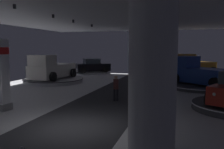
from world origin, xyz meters
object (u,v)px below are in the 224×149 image
Objects in this scene: display_platform_deep_right at (194,76)px; pickup_truck_far_right at (199,73)px; pickup_truck_far_left at (51,69)px; display_car_deep_left at (93,66)px; display_platform_far_right at (202,86)px; pickup_truck_deep_right at (192,66)px; display_platform_far_left at (53,80)px; column_right at (152,65)px; display_platform_deep_left at (93,73)px; visitor_walking_near at (116,87)px.

display_platform_deep_right is 7.11m from pickup_truck_far_right.
display_car_deep_left is (1.00, 8.36, -0.26)m from pickup_truck_far_left.
display_platform_far_right is (13.51, 0.77, -1.14)m from pickup_truck_far_left.
display_car_deep_left is 14.66m from display_platform_far_right.
pickup_truck_deep_right reaches higher than pickup_truck_far_right.
display_platform_far_left is at bearing -178.11° from display_platform_far_right.
display_platform_far_right is 1.11m from pickup_truck_far_right.
pickup_truck_far_right is at bearing -88.87° from display_platform_deep_right.
pickup_truck_deep_right is at bearing 85.08° from column_right.
display_platform_deep_left is at bearing 83.03° from pickup_truck_far_left.
display_platform_far_left is at bearing 141.21° from visitor_walking_near.
pickup_truck_deep_right reaches higher than display_platform_far_right.
pickup_truck_deep_right is at bearing 94.92° from display_platform_far_right.
visitor_walking_near reaches higher than display_platform_far_left.
pickup_truck_deep_right is (11.89, -0.63, 1.15)m from display_platform_deep_left.
pickup_truck_far_right is at bearing 81.33° from column_right.
display_car_deep_left is (-0.03, -0.02, 0.89)m from display_platform_deep_left.
visitor_walking_near is at bearing -38.79° from display_platform_far_left.
pickup_truck_deep_right is 3.38× the size of visitor_walking_near.
display_car_deep_left is 2.81× the size of visitor_walking_near.
display_platform_deep_left is 0.85× the size of pickup_truck_deep_right.
pickup_truck_far_right is 8.81m from visitor_walking_near.
column_right reaches higher than pickup_truck_far_left.
pickup_truck_deep_right is at bearing 70.67° from visitor_walking_near.
display_platform_far_right is at bearing 80.19° from column_right.
display_platform_far_left is at bearing -177.22° from pickup_truck_far_right.
visitor_walking_near is at bearing -126.35° from pickup_truck_far_right.
pickup_truck_far_right is at bearing 2.78° from display_platform_far_left.
display_platform_far_left reaches higher than display_platform_deep_left.
display_platform_far_left reaches higher than display_platform_far_right.
display_car_deep_left is at bearing 148.74° from display_platform_far_right.
pickup_truck_far_right is at bearing -31.11° from display_car_deep_left.
display_platform_deep_right is (13.10, 7.68, 0.00)m from display_platform_far_left.
column_right reaches higher than display_platform_far_left.
display_platform_far_left is 8.14m from display_car_deep_left.
pickup_truck_deep_right reaches higher than display_car_deep_left.
pickup_truck_deep_right is 0.99× the size of pickup_truck_far_right.
display_platform_far_right is (13.49, 0.44, -0.04)m from display_platform_far_left.
display_platform_far_right is at bearing -85.08° from pickup_truck_deep_right.
pickup_truck_deep_right reaches higher than visitor_walking_near.
pickup_truck_far_left is 13.58m from display_platform_far_right.
pickup_truck_far_left is 15.41m from display_platform_deep_right.
display_car_deep_left is (0.98, 8.04, 0.84)m from display_platform_far_left.
display_platform_far_right is (0.39, -7.23, -0.04)m from display_platform_deep_right.
display_car_deep_left is at bearing 148.89° from pickup_truck_far_right.
display_platform_deep_right is (12.12, -0.36, -0.84)m from display_car_deep_left.
display_platform_far_right is (2.40, 13.87, -2.59)m from column_right.
display_platform_deep_right is at bearing 30.37° from display_platform_far_left.
display_platform_far_left is at bearing 129.58° from column_right.
display_platform_far_left is at bearing 86.94° from pickup_truck_far_left.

